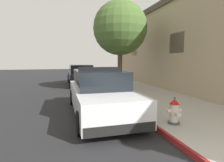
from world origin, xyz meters
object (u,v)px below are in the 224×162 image
(parked_car_silver_ahead, at_px, (81,75))
(fire_hydrant, at_px, (174,111))
(street_tree, at_px, (120,28))
(police_cruiser, at_px, (100,93))

(parked_car_silver_ahead, height_order, fire_hydrant, parked_car_silver_ahead)
(parked_car_silver_ahead, bearing_deg, street_tree, -62.88)
(street_tree, bearing_deg, fire_hydrant, -93.88)
(parked_car_silver_ahead, bearing_deg, fire_hydrant, -81.26)
(police_cruiser, distance_m, parked_car_silver_ahead, 8.18)
(police_cruiser, relative_size, fire_hydrant, 6.37)
(police_cruiser, bearing_deg, street_tree, 63.54)
(parked_car_silver_ahead, distance_m, street_tree, 5.34)
(parked_car_silver_ahead, height_order, street_tree, street_tree)
(parked_car_silver_ahead, relative_size, fire_hydrant, 6.37)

